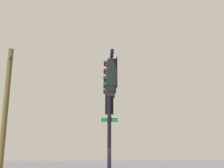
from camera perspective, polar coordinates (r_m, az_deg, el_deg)
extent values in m
cylinder|color=black|center=(14.17, -0.57, -9.88)|extent=(0.20, 0.20, 6.73)
cylinder|color=black|center=(12.75, -0.29, 3.86)|extent=(4.00, 0.28, 0.14)
cylinder|color=black|center=(13.67, -0.44, 0.45)|extent=(1.84, 0.15, 1.07)
cube|color=black|center=(13.37, -0.41, -0.33)|extent=(0.33, 0.37, 1.10)
cube|color=black|center=(13.38, 0.44, -0.34)|extent=(0.44, 0.06, 1.22)
sphere|color=#FF2018|center=(13.45, -1.26, 1.09)|extent=(0.22, 0.22, 0.22)
cylinder|color=black|center=(13.46, -1.52, 1.29)|extent=(0.24, 0.15, 0.23)
sphere|color=#855607|center=(13.37, -1.27, -0.32)|extent=(0.22, 0.22, 0.22)
cylinder|color=black|center=(13.38, -1.53, -0.11)|extent=(0.24, 0.15, 0.23)
sphere|color=#0B621E|center=(13.29, -1.28, -1.75)|extent=(0.22, 0.22, 0.22)
cylinder|color=black|center=(13.30, -1.53, -1.54)|extent=(0.24, 0.15, 0.23)
cube|color=black|center=(12.26, -0.25, 0.92)|extent=(0.32, 0.36, 1.10)
cube|color=black|center=(12.28, 0.68, 0.91)|extent=(0.44, 0.04, 1.22)
sphere|color=#FF2018|center=(12.34, -1.17, 2.47)|extent=(0.22, 0.22, 0.22)
cylinder|color=black|center=(12.35, -1.45, 2.69)|extent=(0.23, 0.14, 0.23)
sphere|color=#855607|center=(12.25, -1.18, 0.94)|extent=(0.22, 0.22, 0.22)
cylinder|color=black|center=(12.26, -1.46, 1.17)|extent=(0.23, 0.14, 0.23)
sphere|color=#0B621E|center=(12.17, -1.19, -0.61)|extent=(0.22, 0.22, 0.22)
cylinder|color=black|center=(12.18, -1.47, -0.38)|extent=(0.23, 0.14, 0.23)
cube|color=black|center=(11.16, -0.05, 2.43)|extent=(0.33, 0.37, 1.10)
cube|color=black|center=(11.17, 0.98, 2.41)|extent=(0.44, 0.05, 1.22)
sphere|color=#FF2018|center=(11.26, -1.07, 4.10)|extent=(0.22, 0.22, 0.22)
cylinder|color=black|center=(11.27, -1.37, 4.34)|extent=(0.24, 0.15, 0.23)
sphere|color=#855607|center=(11.16, -1.08, 2.44)|extent=(0.22, 0.22, 0.22)
cylinder|color=black|center=(11.17, -1.38, 2.68)|extent=(0.24, 0.15, 0.23)
sphere|color=#0B621E|center=(11.06, -1.08, 0.75)|extent=(0.22, 0.22, 0.22)
cylinder|color=black|center=(11.08, -1.39, 1.00)|extent=(0.24, 0.15, 0.23)
cube|color=black|center=(14.70, -0.60, -4.16)|extent=(0.37, 0.33, 1.10)
cube|color=black|center=(14.50, -0.58, -4.03)|extent=(0.06, 0.44, 1.22)
sphere|color=#FF2018|center=(14.96, -0.62, -3.01)|extent=(0.22, 0.22, 0.22)
cylinder|color=black|center=(15.03, -0.62, -2.86)|extent=(0.15, 0.24, 0.23)
sphere|color=#855607|center=(14.90, -0.62, -4.29)|extent=(0.22, 0.22, 0.22)
cylinder|color=black|center=(14.97, -0.62, -4.14)|extent=(0.15, 0.24, 0.23)
sphere|color=#0B621E|center=(14.85, -0.62, -5.58)|extent=(0.22, 0.22, 0.22)
cylinder|color=black|center=(14.91, -0.63, -5.43)|extent=(0.15, 0.24, 0.23)
cube|color=white|center=(12.65, -0.26, 5.43)|extent=(0.94, 0.05, 0.26)
cube|color=#1A6A28|center=(12.65, -0.26, 5.43)|extent=(0.90, 0.06, 0.22)
cube|color=white|center=(14.23, -0.57, -7.49)|extent=(0.05, 0.94, 0.26)
cube|color=#137323|center=(14.23, -0.57, -7.49)|extent=(0.06, 0.90, 0.22)
cylinder|color=brown|center=(15.99, -21.61, -6.91)|extent=(0.30, 0.30, 8.10)
cube|color=brown|center=(16.70, -20.56, 4.89)|extent=(1.73, 0.74, 0.12)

